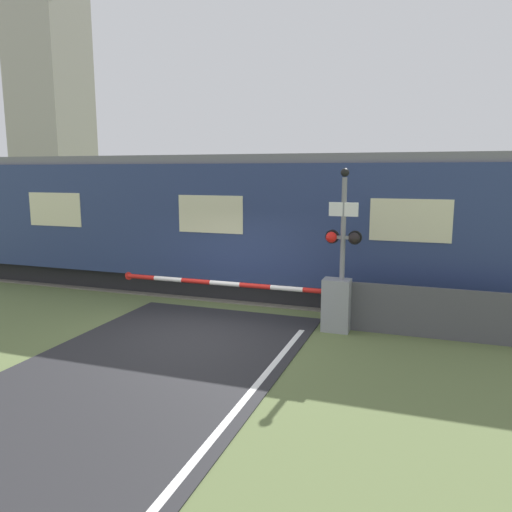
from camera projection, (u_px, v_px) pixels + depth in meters
The scene contains 7 objects.
ground_plane at pixel (197, 335), 10.83m from camera, with size 80.00×80.00×0.00m, color #5B6B3D.
track_bed at pixel (260, 290), 14.75m from camera, with size 36.00×3.20×0.13m.
train at pixel (233, 222), 14.69m from camera, with size 18.43×3.14×3.94m.
crossing_barrier at pixel (316, 301), 11.15m from camera, with size 5.73×0.44×1.17m.
signal_post at pixel (343, 240), 10.76m from camera, with size 0.79×0.26×3.57m.
distant_building at pixel (51, 101), 33.00m from camera, with size 4.42×4.42×16.08m.
roadside_fence at pixel (454, 315), 10.37m from camera, with size 4.34×0.06×1.10m.
Camera 1 is at (4.65, -9.38, 3.51)m, focal length 35.00 mm.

